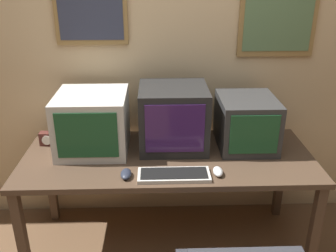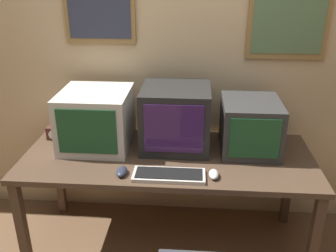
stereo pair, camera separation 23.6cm
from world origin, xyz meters
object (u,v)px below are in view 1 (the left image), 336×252
(monitor_center, at_px, (173,117))
(mouse_near_keyboard, at_px, (218,172))
(mouse_far_corner, at_px, (126,174))
(keyboard_main, at_px, (174,175))
(monitor_right, at_px, (246,122))
(monitor_left, at_px, (93,122))
(desk_clock, at_px, (48,138))

(monitor_center, distance_m, mouse_near_keyboard, 0.51)
(mouse_far_corner, bearing_deg, mouse_near_keyboard, 0.95)
(monitor_center, distance_m, mouse_far_corner, 0.54)
(keyboard_main, distance_m, mouse_far_corner, 0.28)
(monitor_right, distance_m, mouse_near_keyboard, 0.48)
(monitor_right, relative_size, mouse_near_keyboard, 4.18)
(monitor_left, bearing_deg, monitor_right, 0.87)
(keyboard_main, relative_size, mouse_near_keyboard, 4.01)
(monitor_right, bearing_deg, mouse_near_keyboard, -122.22)
(mouse_near_keyboard, relative_size, mouse_far_corner, 0.91)
(mouse_near_keyboard, distance_m, desk_clock, 1.20)
(monitor_center, relative_size, mouse_near_keyboard, 4.23)
(monitor_center, height_order, monitor_right, monitor_center)
(mouse_near_keyboard, xyz_separation_m, desk_clock, (-1.11, 0.44, 0.03))
(keyboard_main, bearing_deg, mouse_far_corner, 178.50)
(mouse_near_keyboard, bearing_deg, monitor_center, 121.63)
(keyboard_main, xyz_separation_m, mouse_far_corner, (-0.28, 0.01, 0.01))
(mouse_near_keyboard, xyz_separation_m, mouse_far_corner, (-0.54, -0.01, -0.00))
(monitor_center, bearing_deg, desk_clock, 177.50)
(monitor_left, xyz_separation_m, desk_clock, (-0.33, 0.07, -0.15))
(monitor_right, height_order, mouse_near_keyboard, monitor_right)
(keyboard_main, bearing_deg, desk_clock, 151.72)
(monitor_left, height_order, keyboard_main, monitor_left)
(monitor_left, distance_m, monitor_center, 0.53)
(desk_clock, bearing_deg, monitor_left, -11.47)
(monitor_right, height_order, keyboard_main, monitor_right)
(monitor_right, height_order, mouse_far_corner, monitor_right)
(monitor_right, relative_size, mouse_far_corner, 3.81)
(monitor_right, relative_size, desk_clock, 4.16)
(monitor_center, xyz_separation_m, mouse_near_keyboard, (0.25, -0.40, -0.19))
(keyboard_main, distance_m, desk_clock, 0.97)
(monitor_left, xyz_separation_m, monitor_right, (1.03, 0.02, -0.02))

